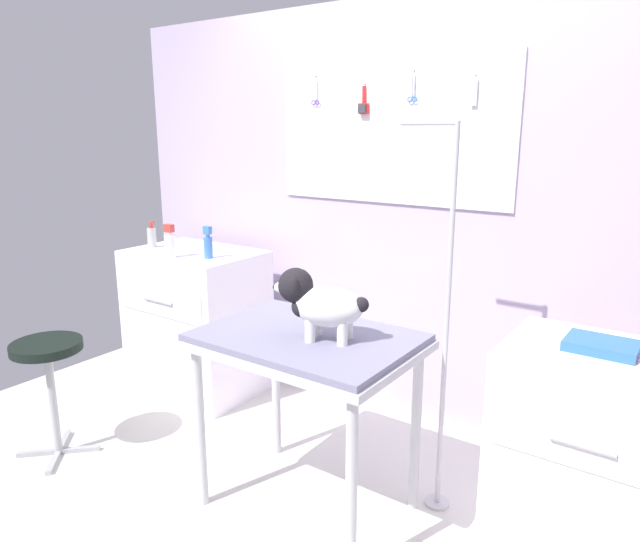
# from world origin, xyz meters

# --- Properties ---
(ground) EXTENTS (4.40, 4.00, 0.04)m
(ground) POSITION_xyz_m (0.00, 0.00, -0.02)
(ground) COLOR silver
(rear_wall_panel) EXTENTS (4.00, 0.11, 2.30)m
(rear_wall_panel) POSITION_xyz_m (-0.00, 1.28, 1.16)
(rear_wall_panel) COLOR #B3A3C3
(rear_wall_panel) RESTS_ON ground
(grooming_table) EXTENTS (0.90, 0.64, 0.80)m
(grooming_table) POSITION_xyz_m (0.08, 0.24, 0.72)
(grooming_table) COLOR #B7B7BC
(grooming_table) RESTS_ON ground
(grooming_arm) EXTENTS (0.30, 0.11, 1.66)m
(grooming_arm) POSITION_xyz_m (0.54, 0.58, 0.78)
(grooming_arm) COLOR #B7B7BC
(grooming_arm) RESTS_ON ground
(dog) EXTENTS (0.39, 0.26, 0.29)m
(dog) POSITION_xyz_m (0.16, 0.23, 0.96)
(dog) COLOR white
(dog) RESTS_ON grooming_table
(counter_left) EXTENTS (0.80, 0.58, 0.90)m
(counter_left) POSITION_xyz_m (-1.22, 0.83, 0.45)
(counter_left) COLOR white
(counter_left) RESTS_ON ground
(cabinet_right) EXTENTS (0.68, 0.54, 0.86)m
(cabinet_right) POSITION_xyz_m (1.16, 0.59, 0.43)
(cabinet_right) COLOR white
(cabinet_right) RESTS_ON ground
(stool) EXTENTS (0.34, 0.34, 0.61)m
(stool) POSITION_xyz_m (-1.21, -0.16, 0.50)
(stool) COLOR #9E9EA3
(stool) RESTS_ON ground
(shampoo_bottle) EXTENTS (0.05, 0.05, 0.19)m
(shampoo_bottle) POSITION_xyz_m (-0.99, 0.74, 0.98)
(shampoo_bottle) COLOR #3A6EC4
(shampoo_bottle) RESTS_ON counter_left
(detangler_spray) EXTENTS (0.06, 0.06, 0.20)m
(detangler_spray) POSITION_xyz_m (-1.18, 0.62, 0.98)
(detangler_spray) COLOR white
(detangler_spray) RESTS_ON counter_left
(pump_bottle_white) EXTENTS (0.06, 0.05, 0.17)m
(pump_bottle_white) POSITION_xyz_m (-1.51, 0.75, 0.96)
(pump_bottle_white) COLOR #ADB2AF
(pump_bottle_white) RESTS_ON counter_left
(supply_tray) EXTENTS (0.24, 0.18, 0.04)m
(supply_tray) POSITION_xyz_m (1.13, 0.59, 0.88)
(supply_tray) COLOR blue
(supply_tray) RESTS_ON cabinet_right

